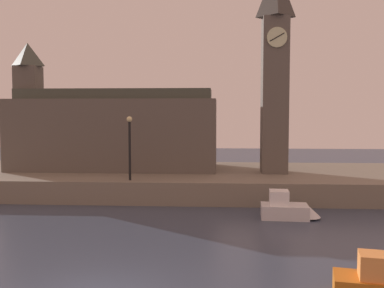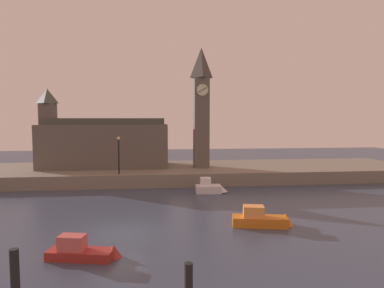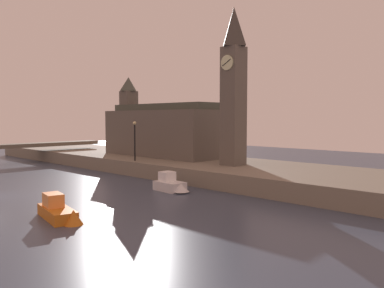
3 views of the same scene
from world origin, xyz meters
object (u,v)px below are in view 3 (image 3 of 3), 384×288
clock_tower (233,84)px  boat_ferry_white (172,185)px  parliament_hall (162,130)px  boat_patrol_orange (60,212)px  streetlamp (135,136)px

clock_tower → boat_ferry_white: clock_tower is taller
clock_tower → parliament_hall: 13.50m
boat_patrol_orange → parliament_hall: bearing=125.1°
boat_ferry_white → boat_patrol_orange: bearing=-79.0°
parliament_hall → boat_patrol_orange: parliament_hall is taller
clock_tower → parliament_hall: bearing=171.2°
parliament_hall → clock_tower: bearing=-8.8°
parliament_hall → boat_patrol_orange: 25.69m
parliament_hall → boat_ferry_white: (12.45, -9.86, -4.03)m
clock_tower → boat_ferry_white: bearing=-90.4°
parliament_hall → boat_patrol_orange: size_ratio=3.39×
streetlamp → boat_patrol_orange: streetlamp is taller
streetlamp → boat_ferry_white: 10.99m
clock_tower → streetlamp: clock_tower is taller
boat_patrol_orange → clock_tower: bearing=96.3°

